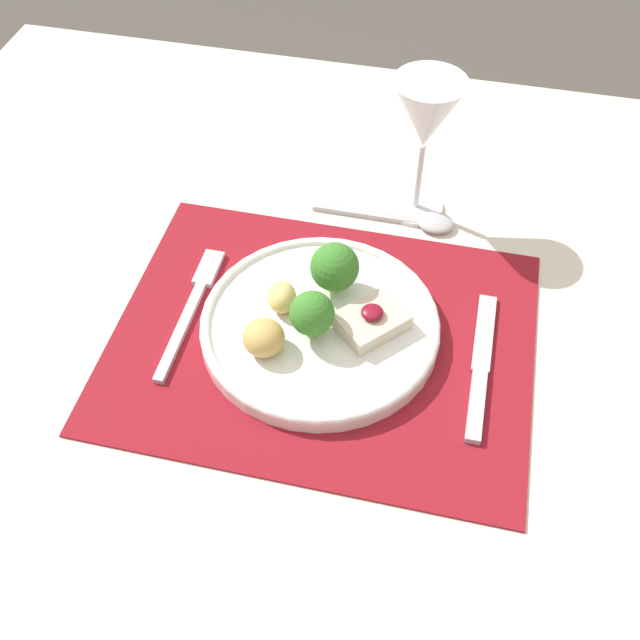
# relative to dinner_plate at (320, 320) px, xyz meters

# --- Properties ---
(ground_plane) EXTENTS (8.00, 8.00, 0.00)m
(ground_plane) POSITION_rel_dinner_plate_xyz_m (0.01, -0.01, -0.75)
(ground_plane) COLOR #4C4742
(dining_table) EXTENTS (1.30, 1.13, 0.72)m
(dining_table) POSITION_rel_dinner_plate_xyz_m (0.01, -0.01, -0.10)
(dining_table) COLOR beige
(dining_table) RESTS_ON ground_plane
(placemat) EXTENTS (0.47, 0.36, 0.00)m
(placemat) POSITION_rel_dinner_plate_xyz_m (0.01, -0.01, -0.02)
(placemat) COLOR maroon
(placemat) RESTS_ON dining_table
(dinner_plate) EXTENTS (0.27, 0.27, 0.08)m
(dinner_plate) POSITION_rel_dinner_plate_xyz_m (0.00, 0.00, 0.00)
(dinner_plate) COLOR white
(dinner_plate) RESTS_ON placemat
(fork) EXTENTS (0.02, 0.20, 0.01)m
(fork) POSITION_rel_dinner_plate_xyz_m (-0.15, 0.01, -0.01)
(fork) COLOR #B2B2B7
(fork) RESTS_ON placemat
(knife) EXTENTS (0.02, 0.20, 0.01)m
(knife) POSITION_rel_dinner_plate_xyz_m (0.18, -0.02, -0.01)
(knife) COLOR #B2B2B7
(knife) RESTS_ON placemat
(spoon) EXTENTS (0.18, 0.04, 0.01)m
(spoon) POSITION_rel_dinner_plate_xyz_m (0.08, 0.20, -0.01)
(spoon) COLOR #B2B2B7
(spoon) RESTS_ON dining_table
(wine_glass_near) EXTENTS (0.09, 0.09, 0.19)m
(wine_glass_near) POSITION_rel_dinner_plate_xyz_m (0.08, 0.23, 0.12)
(wine_glass_near) COLOR white
(wine_glass_near) RESTS_ON dining_table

